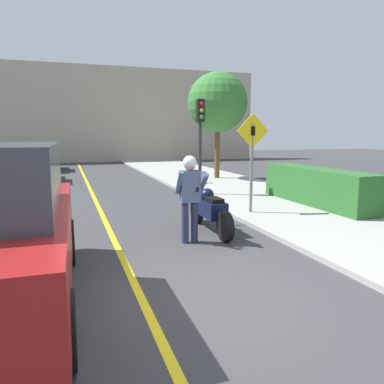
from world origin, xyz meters
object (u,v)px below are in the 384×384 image
(motorcycle, at_px, (209,209))
(street_tree, at_px, (218,103))
(parked_car_grey, at_px, (26,163))
(parked_car_black, at_px, (40,156))
(crossing_sign, at_px, (252,153))
(traffic_light, at_px, (200,128))
(person_biker, at_px, (190,190))

(motorcycle, xyz_separation_m, street_tree, (3.80, 8.74, 3.11))
(parked_car_grey, xyz_separation_m, parked_car_black, (0.28, 5.49, 0.00))
(crossing_sign, relative_size, traffic_light, 0.80)
(person_biker, xyz_separation_m, parked_car_black, (-3.75, 17.06, -0.24))
(crossing_sign, height_order, traffic_light, traffic_light)
(street_tree, bearing_deg, parked_car_black, 137.39)
(motorcycle, bearing_deg, parked_car_black, 105.26)
(person_biker, height_order, parked_car_grey, person_biker)
(person_biker, distance_m, parked_car_grey, 12.25)
(motorcycle, distance_m, crossing_sign, 2.30)
(traffic_light, bearing_deg, street_tree, 60.66)
(motorcycle, height_order, parked_car_black, parked_car_black)
(person_biker, xyz_separation_m, crossing_sign, (2.34, 1.85, 0.59))
(crossing_sign, height_order, parked_car_black, crossing_sign)
(motorcycle, bearing_deg, street_tree, 66.52)
(parked_car_grey, bearing_deg, motorcycle, -66.42)
(traffic_light, bearing_deg, parked_car_grey, 133.81)
(crossing_sign, bearing_deg, parked_car_grey, 123.22)
(motorcycle, distance_m, street_tree, 10.02)
(person_biker, relative_size, parked_car_grey, 0.42)
(person_biker, bearing_deg, parked_car_grey, 109.19)
(motorcycle, height_order, crossing_sign, crossing_sign)
(traffic_light, distance_m, parked_car_black, 13.32)
(motorcycle, relative_size, parked_car_black, 0.56)
(person_biker, height_order, parked_car_black, person_biker)
(traffic_light, relative_size, parked_car_black, 0.77)
(motorcycle, xyz_separation_m, parked_car_black, (-4.46, 16.33, 0.35))
(crossing_sign, bearing_deg, traffic_light, 94.13)
(crossing_sign, xyz_separation_m, traffic_light, (-0.24, 3.34, 0.70))
(street_tree, relative_size, parked_car_grey, 1.17)
(person_biker, relative_size, traffic_light, 0.55)
(person_biker, distance_m, street_tree, 10.78)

